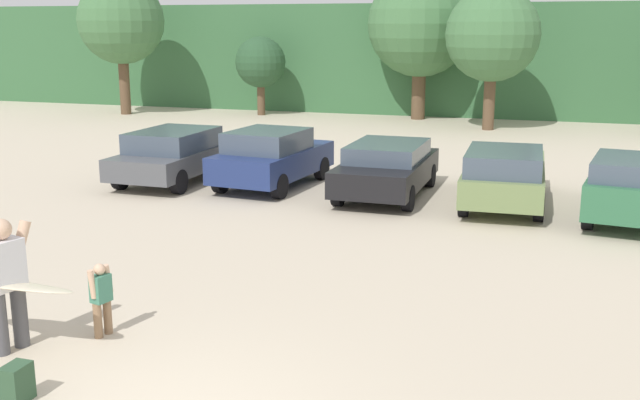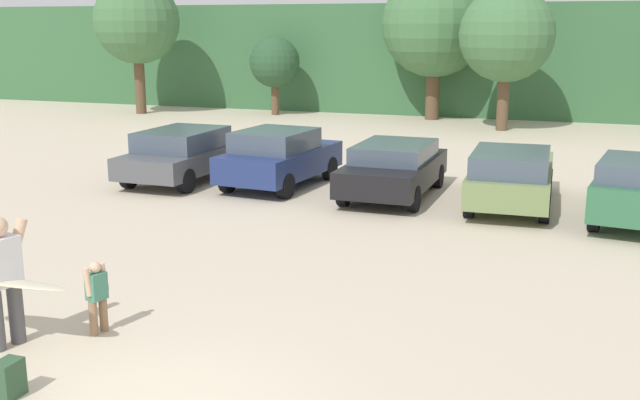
% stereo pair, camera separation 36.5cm
% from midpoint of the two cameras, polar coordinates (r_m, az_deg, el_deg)
% --- Properties ---
extents(hillside_ridge, '(108.00, 12.00, 5.21)m').
position_cam_midpoint_polar(hillside_ridge, '(41.40, 14.20, 10.52)').
color(hillside_ridge, '#38663D').
rests_on(hillside_ridge, ground_plane).
extents(tree_center, '(4.05, 4.05, 6.44)m').
position_cam_midpoint_polar(tree_center, '(37.68, -13.47, 13.04)').
color(tree_center, brown).
rests_on(tree_center, ground_plane).
extents(tree_left, '(2.39, 2.39, 3.70)m').
position_cam_midpoint_polar(tree_left, '(36.27, -3.17, 10.37)').
color(tree_left, brown).
rests_on(tree_left, ground_plane).
extents(tree_far_right, '(4.73, 4.73, 6.64)m').
position_cam_midpoint_polar(tree_far_right, '(34.74, 9.01, 13.03)').
color(tree_far_right, brown).
rests_on(tree_far_right, ground_plane).
extents(tree_center_right, '(3.79, 3.79, 5.75)m').
position_cam_midpoint_polar(tree_center_right, '(31.60, 14.31, 12.04)').
color(tree_center_right, brown).
rests_on(tree_center_right, ground_plane).
extents(parked_car_dark_gray, '(2.00, 4.45, 1.44)m').
position_cam_midpoint_polar(parked_car_dark_gray, '(21.06, -9.77, 3.53)').
color(parked_car_dark_gray, '#4C4F54').
rests_on(parked_car_dark_gray, ground_plane).
extents(parked_car_navy, '(2.25, 4.14, 1.54)m').
position_cam_midpoint_polar(parked_car_navy, '(20.00, -2.60, 3.31)').
color(parked_car_navy, navy).
rests_on(parked_car_navy, ground_plane).
extents(parked_car_black, '(1.93, 4.35, 1.34)m').
position_cam_midpoint_polar(parked_car_black, '(18.93, 6.18, 2.46)').
color(parked_car_black, black).
rests_on(parked_car_black, ground_plane).
extents(parked_car_olive_green, '(1.99, 4.78, 1.44)m').
position_cam_midpoint_polar(parked_car_olive_green, '(18.32, 14.89, 1.84)').
color(parked_car_olive_green, '#6B7F4C').
rests_on(parked_car_olive_green, ground_plane).
extents(person_adult, '(0.42, 0.81, 1.80)m').
position_cam_midpoint_polar(person_adult, '(10.70, -22.10, -5.25)').
color(person_adult, '#4C4C51').
rests_on(person_adult, ground_plane).
extents(person_child, '(0.25, 0.42, 1.05)m').
position_cam_midpoint_polar(person_child, '(10.88, -15.65, -6.82)').
color(person_child, '#8C6B4C').
rests_on(person_child, ground_plane).
extents(surfboard_cream, '(1.99, 0.58, 0.18)m').
position_cam_midpoint_polar(surfboard_cream, '(10.74, -21.94, -5.77)').
color(surfboard_cream, beige).
extents(backpack_dropped, '(0.24, 0.34, 0.45)m').
position_cam_midpoint_polar(backpack_dropped, '(9.54, -21.54, -12.54)').
color(backpack_dropped, '#2D4C33').
rests_on(backpack_dropped, ground_plane).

